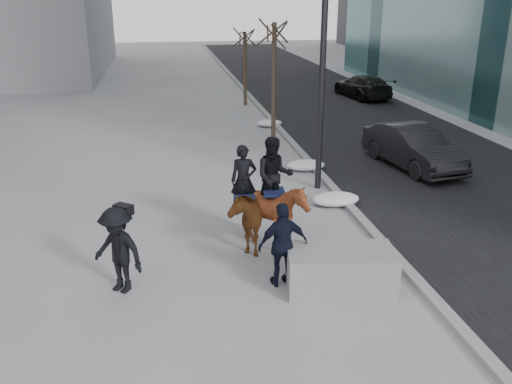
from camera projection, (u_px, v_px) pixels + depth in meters
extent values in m
plane|color=gray|center=(266.00, 280.00, 11.14)|extent=(120.00, 120.00, 0.00)
cube|color=black|center=(392.00, 142.00, 21.50)|extent=(8.00, 90.00, 0.01)
cube|color=gray|center=(294.00, 145.00, 20.84)|extent=(0.25, 90.00, 0.12)
cube|color=gray|center=(340.00, 270.00, 10.67)|extent=(2.22, 1.33, 0.84)
imported|color=black|center=(413.00, 147.00, 18.16)|extent=(2.16, 4.45, 1.41)
imported|color=black|center=(363.00, 86.00, 30.51)|extent=(2.41, 4.67, 1.29)
imported|color=#4A270E|center=(245.00, 215.00, 12.41)|extent=(1.01, 1.91, 1.55)
imported|color=black|center=(244.00, 180.00, 12.28)|extent=(0.63, 0.44, 1.62)
cube|color=#0E1934|center=(244.00, 194.00, 12.40)|extent=(0.53, 0.60, 0.06)
imported|color=#4C1A0F|center=(275.00, 214.00, 12.22)|extent=(1.53, 1.68, 1.71)
imported|color=black|center=(274.00, 176.00, 12.07)|extent=(0.93, 0.76, 1.78)
cube|color=#0E1334|center=(274.00, 192.00, 12.20)|extent=(0.53, 0.61, 0.06)
imported|color=black|center=(283.00, 245.00, 10.69)|extent=(1.08, 0.58, 1.75)
cylinder|color=#C74D0B|center=(275.00, 221.00, 11.10)|extent=(0.04, 0.18, 0.07)
imported|color=black|center=(118.00, 250.00, 10.46)|extent=(1.30, 1.21, 1.75)
cube|color=black|center=(123.00, 210.00, 10.46)|extent=(0.42, 0.39, 0.20)
cylinder|color=black|center=(324.00, 34.00, 14.90)|extent=(0.18, 0.18, 9.00)
ellipsoid|color=silver|center=(306.00, 165.00, 18.06)|extent=(1.28, 0.81, 0.33)
ellipsoid|color=silver|center=(335.00, 199.00, 15.06)|extent=(1.34, 0.85, 0.34)
ellipsoid|color=silver|center=(269.00, 123.00, 24.00)|extent=(1.17, 0.74, 0.30)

